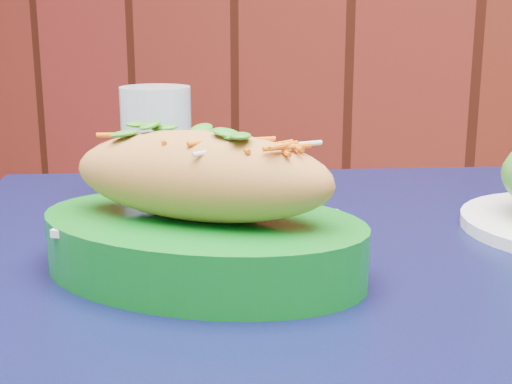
% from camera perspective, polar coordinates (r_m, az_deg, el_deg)
% --- Properties ---
extents(cafe_table, '(1.05, 1.05, 0.75)m').
position_cam_1_polar(cafe_table, '(0.64, 8.75, -13.55)').
color(cafe_table, black).
rests_on(cafe_table, ground).
extents(banh_mi_basket, '(0.28, 0.19, 0.13)m').
position_cam_1_polar(banh_mi_basket, '(0.58, -4.39, -2.02)').
color(banh_mi_basket, '#0A6E19').
rests_on(banh_mi_basket, cafe_table).
extents(water_glass, '(0.08, 0.08, 0.13)m').
position_cam_1_polar(water_glass, '(0.82, -7.94, 3.86)').
color(water_glass, silver).
rests_on(water_glass, cafe_table).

